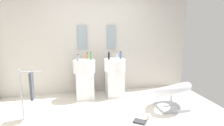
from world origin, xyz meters
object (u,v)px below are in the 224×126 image
(soap_bottle_blue, at_px, (121,55))
(soap_bottle_black, at_px, (109,56))
(soap_bottle_amber, at_px, (87,56))
(magazine_charcoal, at_px, (140,122))
(soap_bottle_white, at_px, (116,55))
(pedestal_sink_left, at_px, (84,77))
(soap_bottle_grey, at_px, (78,58))
(coffee_mug, at_px, (149,117))
(lounge_chair, at_px, (172,92))
(pedestal_sink_right, at_px, (115,76))
(soap_bottle_green, at_px, (91,56))
(towel_rack, at_px, (30,87))

(soap_bottle_blue, distance_m, soap_bottle_black, 0.27)
(soap_bottle_amber, bearing_deg, magazine_charcoal, -63.43)
(soap_bottle_white, bearing_deg, pedestal_sink_left, -168.15)
(soap_bottle_grey, bearing_deg, magazine_charcoal, -52.47)
(coffee_mug, bearing_deg, lounge_chair, 30.04)
(pedestal_sink_right, xyz_separation_m, soap_bottle_green, (-0.56, 0.02, 0.49))
(soap_bottle_grey, xyz_separation_m, soap_bottle_green, (0.30, 0.12, 0.02))
(pedestal_sink_right, bearing_deg, magazine_charcoal, -84.62)
(soap_bottle_green, relative_size, soap_bottle_black, 1.06)
(soap_bottle_white, bearing_deg, soap_bottle_blue, -76.31)
(coffee_mug, xyz_separation_m, soap_bottle_black, (-0.46, 1.34, 0.93))
(soap_bottle_blue, bearing_deg, magazine_charcoal, -90.01)
(magazine_charcoal, bearing_deg, soap_bottle_grey, 164.38)
(magazine_charcoal, distance_m, soap_bottle_amber, 1.95)
(pedestal_sink_left, bearing_deg, soap_bottle_black, 0.18)
(soap_bottle_amber, xyz_separation_m, soap_bottle_white, (0.71, 0.04, -0.01))
(soap_bottle_white, bearing_deg, soap_bottle_amber, -176.68)
(pedestal_sink_left, height_order, soap_bottle_green, soap_bottle_green)
(soap_bottle_white, bearing_deg, towel_rack, -150.54)
(soap_bottle_white, bearing_deg, magazine_charcoal, -88.19)
(towel_rack, xyz_separation_m, soap_bottle_blue, (1.87, 0.82, 0.36))
(soap_bottle_black, relative_size, soap_bottle_white, 1.33)
(pedestal_sink_right, bearing_deg, soap_bottle_grey, -173.05)
(soap_bottle_green, height_order, soap_bottle_amber, soap_bottle_green)
(pedestal_sink_right, relative_size, soap_bottle_amber, 6.02)
(pedestal_sink_right, bearing_deg, soap_bottle_amber, 168.61)
(soap_bottle_green, xyz_separation_m, soap_bottle_white, (0.64, 0.15, -0.03))
(soap_bottle_blue, bearing_deg, soap_bottle_white, 103.69)
(soap_bottle_grey, bearing_deg, soap_bottle_blue, 3.97)
(pedestal_sink_left, relative_size, coffee_mug, 9.75)
(soap_bottle_blue, xyz_separation_m, soap_bottle_white, (-0.05, 0.20, -0.03))
(pedestal_sink_left, xyz_separation_m, soap_bottle_green, (0.16, 0.02, 0.49))
(soap_bottle_amber, bearing_deg, soap_bottle_green, -57.22)
(towel_rack, distance_m, soap_bottle_grey, 1.21)
(lounge_chair, relative_size, soap_bottle_blue, 5.12)
(magazine_charcoal, bearing_deg, lounge_chair, 64.36)
(pedestal_sink_left, height_order, soap_bottle_grey, soap_bottle_grey)
(pedestal_sink_left, bearing_deg, soap_bottle_blue, -2.42)
(pedestal_sink_right, xyz_separation_m, lounge_chair, (0.97, -0.96, -0.15))
(lounge_chair, height_order, towel_rack, towel_rack)
(magazine_charcoal, height_order, soap_bottle_black, soap_bottle_black)
(pedestal_sink_right, xyz_separation_m, soap_bottle_white, (0.08, 0.17, 0.46))
(magazine_charcoal, relative_size, soap_bottle_black, 1.19)
(pedestal_sink_left, relative_size, soap_bottle_green, 5.08)
(soap_bottle_grey, bearing_deg, soap_bottle_white, 16.16)
(pedestal_sink_right, height_order, towel_rack, pedestal_sink_right)
(pedestal_sink_left, relative_size, soap_bottle_black, 5.37)
(magazine_charcoal, distance_m, soap_bottle_grey, 1.89)
(soap_bottle_green, height_order, soap_bottle_white, soap_bottle_green)
(soap_bottle_amber, relative_size, soap_bottle_white, 1.18)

